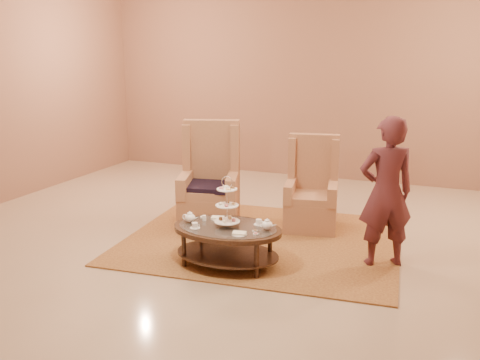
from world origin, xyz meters
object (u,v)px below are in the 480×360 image
at_px(tea_table, 227,234).
at_px(person, 386,193).
at_px(armchair_left, 210,191).
at_px(armchair_right, 312,197).

bearing_deg(tea_table, person, 22.19).
bearing_deg(armchair_left, tea_table, -75.30).
bearing_deg(armchair_left, person, -30.94).
bearing_deg(tea_table, armchair_right, 71.63).
xyz_separation_m(tea_table, armchair_left, (-0.73, 1.17, 0.10)).
height_order(armchair_right, person, person).
xyz_separation_m(tea_table, armchair_right, (0.50, 1.56, 0.04)).
bearing_deg(person, armchair_left, -41.73).
bearing_deg(person, tea_table, -5.63).
distance_m(armchair_left, armchair_right, 1.30).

